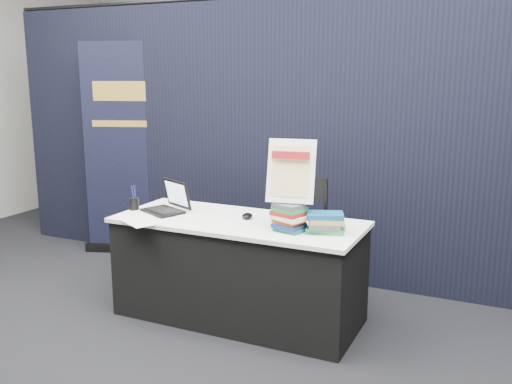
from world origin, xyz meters
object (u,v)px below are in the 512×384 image
object	(u,v)px
display_table	(239,269)
laptop	(166,204)
book_stack_tall	(289,217)
info_sign	(291,172)
stacking_chair	(292,237)
book_stack_short	(326,223)
pullup_banner	(126,162)

from	to	relation	value
display_table	laptop	world-z (taller)	laptop
book_stack_tall	info_sign	distance (m)	0.30
laptop	stacking_chair	bearing A→B (deg)	49.61
laptop	book_stack_short	bearing A→B (deg)	23.25
display_table	book_stack_short	distance (m)	0.81
laptop	info_sign	bearing A→B (deg)	20.35
laptop	book_stack_short	xyz separation A→B (m)	(1.28, -0.03, 0.01)
book_stack_tall	pullup_banner	distance (m)	2.40
book_stack_short	laptop	bearing A→B (deg)	178.77
laptop	book_stack_short	size ratio (longest dim) A/B	1.37
display_table	book_stack_short	bearing A→B (deg)	-3.49
display_table	laptop	size ratio (longest dim) A/B	4.86
book_stack_short	pullup_banner	bearing A→B (deg)	157.53
display_table	pullup_banner	bearing A→B (deg)	151.09
book_stack_tall	stacking_chair	size ratio (longest dim) A/B	0.24
laptop	pullup_banner	size ratio (longest dim) A/B	0.18
display_table	info_sign	size ratio (longest dim) A/B	4.15
book_stack_short	pullup_banner	distance (m)	2.59
info_sign	stacking_chair	world-z (taller)	info_sign
laptop	book_stack_tall	world-z (taller)	laptop
info_sign	pullup_banner	size ratio (longest dim) A/B	0.21
book_stack_tall	pullup_banner	size ratio (longest dim) A/B	0.11
display_table	stacking_chair	xyz separation A→B (m)	(0.26, 0.39, 0.17)
laptop	book_stack_tall	bearing A→B (deg)	18.69
book_stack_tall	pullup_banner	world-z (taller)	pullup_banner
info_sign	stacking_chair	xyz separation A→B (m)	(-0.18, 0.48, -0.60)
book_stack_short	stacking_chair	xyz separation A→B (m)	(-0.42, 0.43, -0.27)
book_stack_tall	info_sign	bearing A→B (deg)	90.00
display_table	book_stack_short	size ratio (longest dim) A/B	6.66
book_stack_tall	info_sign	size ratio (longest dim) A/B	0.55
info_sign	pullup_banner	world-z (taller)	pullup_banner
book_stack_short	stacking_chair	size ratio (longest dim) A/B	0.27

